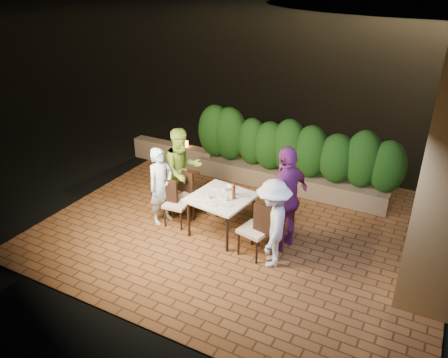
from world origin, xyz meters
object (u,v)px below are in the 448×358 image
Objects in this scene: beer_bottle at (234,191)px; diner_blue at (161,186)px; parapet_lamp at (186,144)px; diner_white at (273,224)px; diner_purple at (286,199)px; dining_table at (221,215)px; chair_right_front at (255,229)px; diner_green at (182,170)px; chair_left_front at (177,203)px; bowl at (227,188)px; chair_right_back at (271,219)px; chair_left_back at (193,194)px.

beer_bottle is 1.44m from diner_blue.
parapet_lamp is at bearing 137.24° from beer_bottle.
diner_purple is at bearing 162.29° from diner_white.
dining_table is 7.22× the size of parapet_lamp.
chair_right_front is at bearing -21.65° from dining_table.
diner_blue is 0.80× the size of diner_purple.
diner_green reaches higher than dining_table.
chair_left_front is 2.70m from parapet_lamp.
bowl is 1.23m from diner_blue.
diner_purple reaches higher than parapet_lamp.
beer_bottle is 0.17× the size of diner_purple.
beer_bottle is 0.92m from diner_purple.
beer_bottle is at bearing 5.62° from dining_table.
chair_right_back is (1.76, 0.28, 0.01)m from chair_left_front.
dining_table is 0.68× the size of diner_blue.
dining_table is at bearing -11.62° from chair_left_back.
bowl is 0.84m from chair_left_back.
bowl is 1.21m from diner_purple.
diner_blue is 10.63× the size of parapet_lamp.
diner_purple reaches higher than dining_table.
chair_left_back is 2.03m from diner_purple.
chair_left_back is 6.23× the size of parapet_lamp.
bowl is 1.06m from diner_green.
chair_right_back is 3.70m from parapet_lamp.
diner_white reaches higher than chair_right_front.
chair_right_back reaches higher than chair_left_back.
beer_bottle is 1.03m from diner_white.
chair_right_back is 0.61× the size of diner_white.
diner_white is 0.81× the size of diner_purple.
diner_white is (2.24, -0.85, -0.10)m from diner_green.
chair_right_front is 1.08× the size of chair_right_back.
diner_white is at bearing -79.15° from diner_green.
chair_right_front reaches higher than dining_table.
diner_white is (1.14, -0.42, 0.37)m from dining_table.
diner_purple is (1.15, 0.15, 0.55)m from dining_table.
diner_blue is 2.36m from diner_purple.
chair_left_back is at bearing 76.68° from chair_left_front.
diner_white reaches higher than dining_table.
parapet_lamp is (-3.31, 2.66, -0.18)m from diner_white.
parapet_lamp is at bearing 136.52° from chair_left_back.
diner_purple is (2.33, 0.30, 0.18)m from diner_blue.
diner_green is 2.39m from diner_white.
diner_green is (-1.89, 0.75, 0.35)m from chair_right_front.
chair_left_back is at bearing 157.32° from dining_table.
chair_left_front is at bearing -69.70° from diner_blue.
bowl is at bearing -139.10° from diner_white.
diner_blue is at bearing -114.10° from diner_white.
diner_purple is 3.94m from parapet_lamp.
bowl is at bearing -64.90° from diner_green.
chair_right_front is at bearing -36.81° from bowl.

